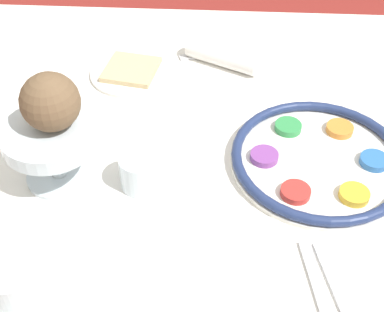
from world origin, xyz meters
name	(u,v)px	position (x,y,z in m)	size (l,w,h in m)	color
dining_table	(212,249)	(0.00, 0.00, 0.38)	(1.31, 1.10, 0.76)	white
seder_plate	(321,159)	(-0.21, 0.06, 0.78)	(0.35, 0.35, 0.03)	white
fruit_stand	(53,141)	(0.30, 0.13, 0.85)	(0.18, 0.18, 0.12)	silver
orange_fruit	(51,102)	(0.29, 0.10, 0.92)	(0.08, 0.08, 0.08)	orange
coconut	(52,102)	(0.29, 0.12, 0.94)	(0.11, 0.11, 0.11)	brown
bread_plate	(133,72)	(0.21, -0.22, 0.77)	(0.20, 0.20, 0.02)	silver
napkin_roll	(224,56)	(-0.01, -0.28, 0.79)	(0.19, 0.13, 0.05)	white
cup_mid	(142,171)	(0.14, 0.14, 0.80)	(0.08, 0.08, 0.07)	silver
cup_far	(17,285)	(0.30, 0.39, 0.80)	(0.08, 0.08, 0.07)	silver
fork_left	(340,292)	(-0.21, 0.35, 0.76)	(0.06, 0.19, 0.01)	silver
fork_right	(321,291)	(-0.18, 0.35, 0.76)	(0.05, 0.19, 0.01)	silver
spoon	(214,53)	(0.01, -0.32, 0.76)	(0.17, 0.07, 0.01)	silver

